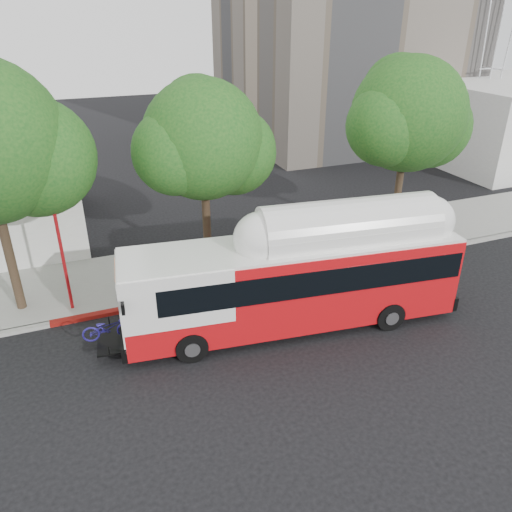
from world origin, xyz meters
The scene contains 8 objects.
ground centered at (0.00, 0.00, 0.00)m, with size 120.00×120.00×0.00m, color black.
sidewalk centered at (0.00, 6.50, 0.07)m, with size 60.00×5.00×0.15m, color gray.
curb_strip centered at (0.00, 3.90, 0.07)m, with size 60.00×0.30×0.15m, color gray.
red_curb_segment centered at (-3.00, 3.90, 0.08)m, with size 10.00×0.32×0.16m, color maroon.
street_tree_mid centered at (-0.59, 6.06, 5.91)m, with size 5.75×5.00×8.62m.
street_tree_right centered at (9.44, 5.86, 6.26)m, with size 6.21×5.40×9.18m.
transit_bus centered at (0.78, 0.60, 1.84)m, with size 13.49×4.12×3.93m.
signal_pole centered at (-7.11, 4.70, 2.35)m, with size 0.13×0.43×4.58m.
Camera 1 is at (-6.48, -13.88, 10.98)m, focal length 35.00 mm.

